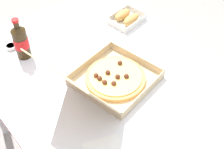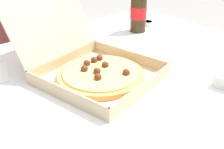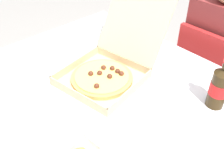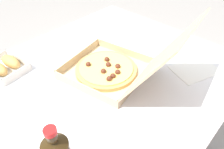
% 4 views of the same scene
% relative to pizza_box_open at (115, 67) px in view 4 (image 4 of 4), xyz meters
% --- Properties ---
extents(dining_table, '(1.31, 1.02, 0.75)m').
position_rel_pizza_box_open_xyz_m(dining_table, '(0.08, -0.05, -0.12)').
color(dining_table, white).
rests_on(dining_table, ground_plane).
extents(pizza_box_open, '(0.41, 0.56, 0.33)m').
position_rel_pizza_box_open_xyz_m(pizza_box_open, '(0.00, 0.00, 0.00)').
color(pizza_box_open, tan).
rests_on(pizza_box_open, dining_table).
extents(bread_side_box, '(0.17, 0.21, 0.06)m').
position_rel_pizza_box_open_xyz_m(bread_side_box, '(0.32, -0.40, -0.02)').
color(bread_side_box, white).
rests_on(bread_side_box, dining_table).
extents(paper_menu, '(0.25, 0.22, 0.00)m').
position_rel_pizza_box_open_xyz_m(paper_menu, '(-0.29, 0.25, -0.05)').
color(paper_menu, white).
rests_on(paper_menu, dining_table).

